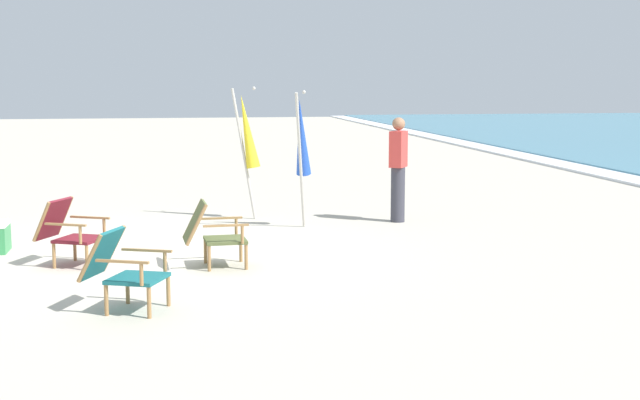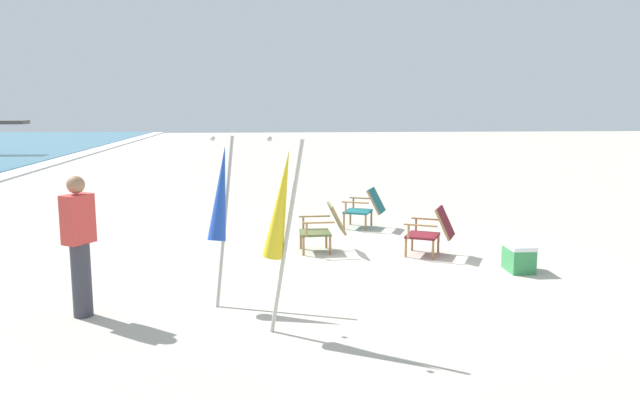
# 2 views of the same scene
# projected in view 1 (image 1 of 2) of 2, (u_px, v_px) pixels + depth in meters

# --- Properties ---
(ground_plane) EXTENTS (80.00, 80.00, 0.00)m
(ground_plane) POSITION_uv_depth(u_px,v_px,m) (148.00, 254.00, 11.39)
(ground_plane) COLOR #B7AF9E
(beach_chair_far_center) EXTENTS (0.82, 0.91, 0.79)m
(beach_chair_far_center) POSITION_uv_depth(u_px,v_px,m) (121.00, 267.00, 8.57)
(beach_chair_far_center) COLOR #196066
(beach_chair_far_center) RESTS_ON ground
(beach_chair_mid_center) EXTENTS (0.62, 0.76, 0.79)m
(beach_chair_mid_center) POSITION_uv_depth(u_px,v_px,m) (211.00, 232.00, 10.53)
(beach_chair_mid_center) COLOR #515B33
(beach_chair_mid_center) RESTS_ON ground
(beach_chair_back_left) EXTENTS (0.83, 0.90, 0.80)m
(beach_chair_back_left) POSITION_uv_depth(u_px,v_px,m) (68.00, 230.00, 10.66)
(beach_chair_back_left) COLOR maroon
(beach_chair_back_left) RESTS_ON ground
(umbrella_furled_blue) EXTENTS (0.66, 0.39, 2.06)m
(umbrella_furled_blue) POSITION_uv_depth(u_px,v_px,m) (302.00, 139.00, 13.11)
(umbrella_furled_blue) COLOR #B7B2A8
(umbrella_furled_blue) RESTS_ON ground
(umbrella_furled_yellow) EXTENTS (0.30, 0.47, 2.10)m
(umbrella_furled_yellow) POSITION_uv_depth(u_px,v_px,m) (247.00, 133.00, 14.03)
(umbrella_furled_yellow) COLOR #B7B2A8
(umbrella_furled_yellow) RESTS_ON ground
(person_near_chairs) EXTENTS (0.39, 0.35, 1.63)m
(person_near_chairs) POSITION_uv_depth(u_px,v_px,m) (398.00, 168.00, 13.82)
(person_near_chairs) COLOR #383842
(person_near_chairs) RESTS_ON ground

